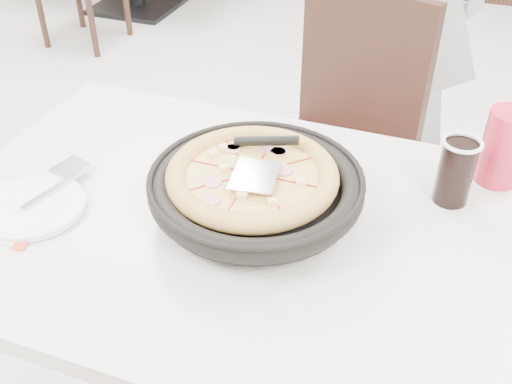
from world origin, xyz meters
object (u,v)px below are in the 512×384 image
(pizza, at_px, (252,183))
(main_table, at_px, (244,344))
(side_plate, at_px, (33,207))
(red_cup, at_px, (504,147))
(pizza_pan, at_px, (256,195))
(cola_glass, at_px, (455,173))
(chair_far, at_px, (322,162))

(pizza, bearing_deg, main_table, -101.26)
(side_plate, relative_size, red_cup, 1.25)
(pizza_pan, xyz_separation_m, cola_glass, (0.35, 0.17, 0.02))
(main_table, bearing_deg, red_cup, 33.98)
(chair_far, height_order, pizza_pan, chair_far)
(pizza_pan, relative_size, red_cup, 2.38)
(cola_glass, xyz_separation_m, red_cup, (0.08, 0.11, 0.02))
(pizza_pan, height_order, red_cup, red_cup)
(pizza, height_order, side_plate, pizza)
(main_table, height_order, chair_far, chair_far)
(pizza, bearing_deg, chair_far, 90.48)
(chair_far, distance_m, pizza, 0.69)
(pizza_pan, xyz_separation_m, pizza, (-0.01, 0.01, 0.02))
(cola_glass, bearing_deg, chair_far, 129.35)
(main_table, bearing_deg, pizza_pan, 51.85)
(main_table, xyz_separation_m, cola_glass, (0.37, 0.20, 0.44))
(red_cup, bearing_deg, chair_far, 142.76)
(main_table, height_order, pizza_pan, pizza_pan)
(chair_far, distance_m, red_cup, 0.67)
(pizza, height_order, cola_glass, cola_glass)
(main_table, distance_m, pizza, 0.44)
(red_cup, bearing_deg, main_table, -146.02)
(side_plate, bearing_deg, pizza, 21.71)
(cola_glass, height_order, red_cup, red_cup)
(chair_far, distance_m, cola_glass, 0.67)
(chair_far, relative_size, red_cup, 5.94)
(side_plate, bearing_deg, main_table, 17.14)
(chair_far, relative_size, cola_glass, 7.31)
(pizza, xyz_separation_m, cola_glass, (0.36, 0.16, 0.00))
(pizza, bearing_deg, pizza_pan, -45.40)
(pizza_pan, distance_m, red_cup, 0.51)
(red_cup, bearing_deg, pizza, -149.04)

